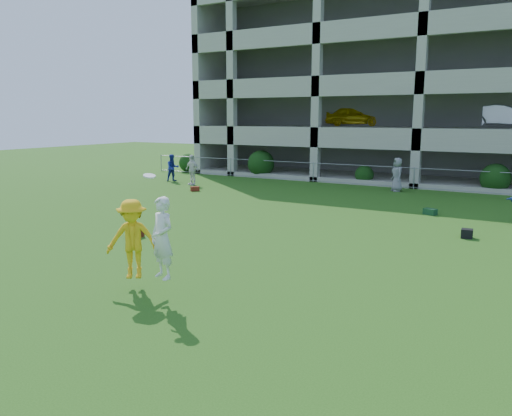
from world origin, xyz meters
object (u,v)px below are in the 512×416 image
Objects in this scene: bystander_c at (397,175)px; bystander_a at (173,168)px; frisbee_contest at (139,239)px; bystander_b at (192,170)px; crate_d at (467,233)px; parking_garage at (448,85)px.

bystander_a is at bearing -116.04° from bystander_c.
frisbee_contest reaches higher than bystander_a.
bystander_b is 5.03× the size of crate_d.
bystander_b is 16.76m from crate_d.
frisbee_contest reaches higher than bystander_c.
bystander_a is 19.35m from parking_garage.
parking_garage is (1.62, 28.53, 4.78)m from frisbee_contest.
bystander_b is 0.72× the size of frisbee_contest.
bystander_c is (13.04, 2.67, 0.07)m from bystander_a.
bystander_a is 18.95m from crate_d.
parking_garage is at bearing 139.11° from bystander_c.
bystander_c is (10.98, 3.44, 0.01)m from bystander_b.
frisbee_contest is at bearing -122.07° from crate_d.
bystander_a is at bearing 170.90° from bystander_b.
crate_d is (4.70, -9.30, -0.75)m from bystander_c.
bystander_b is (2.06, -0.77, 0.05)m from bystander_a.
bystander_c reaches higher than crate_d.
bystander_b is at bearing -79.77° from bystander_a.
bystander_b is at bearing 123.50° from frisbee_contest.
bystander_b is 11.51m from bystander_c.
bystander_c reaches higher than bystander_b.
bystander_a is 0.92× the size of bystander_c.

